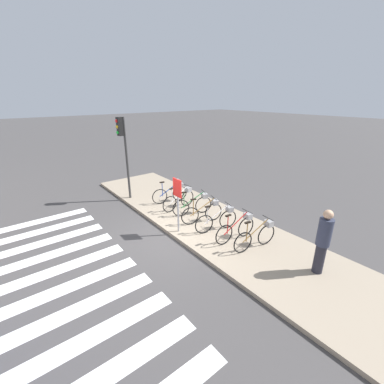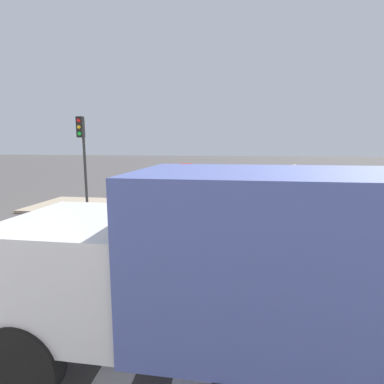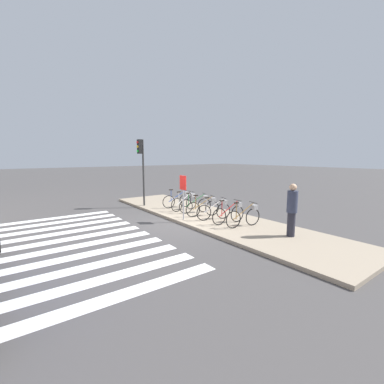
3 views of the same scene
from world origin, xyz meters
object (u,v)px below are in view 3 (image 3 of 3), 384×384
Objects in this scene: parked_bicycle_2 at (197,204)px; parked_bicycle_6 at (245,215)px; traffic_light at (141,159)px; parked_bicycle_3 at (205,207)px; pedestrian at (292,209)px; parked_bicycle_1 at (186,202)px; sign_post at (183,190)px; parked_bicycle_5 at (230,213)px; parked_bicycle_4 at (216,209)px; parked_bicycle_0 at (179,199)px.

parked_bicycle_2 and parked_bicycle_6 have the same top height.
traffic_light is (-6.19, -1.37, 2.12)m from parked_bicycle_6.
pedestrian is at bearing 7.10° from parked_bicycle_3.
parked_bicycle_1 is 0.85× the size of sign_post.
pedestrian reaches higher than parked_bicycle_5.
pedestrian reaches higher than parked_bicycle_2.
parked_bicycle_2 and parked_bicycle_4 have the same top height.
parked_bicycle_3 is at bearing -178.16° from parked_bicycle_5.
parked_bicycle_5 is 2.52m from pedestrian.
parked_bicycle_6 is 2.78m from sign_post.
parked_bicycle_2 is at bearing 22.98° from traffic_light.
parked_bicycle_0 is 0.88× the size of pedestrian.
traffic_light reaches higher than parked_bicycle_2.
parked_bicycle_6 is at bearing 1.94° from parked_bicycle_1.
parked_bicycle_1 is 3.82m from parked_bicycle_6.
parked_bicycle_3 is 0.43× the size of traffic_light.
parked_bicycle_0 and parked_bicycle_4 have the same top height.
parked_bicycle_4 is 3.33m from pedestrian.
parked_bicycle_6 is at bearing 29.94° from sign_post.
parked_bicycle_1 is 0.80m from parked_bicycle_2.
parked_bicycle_6 is (2.27, 0.16, 0.00)m from parked_bicycle_3.
parked_bicycle_0 is at bearing 176.62° from parked_bicycle_3.
parked_bicycle_3 and parked_bicycle_4 have the same top height.
sign_post is (2.31, -1.29, 0.85)m from parked_bicycle_0.
parked_bicycle_3 is (1.54, -0.04, 0.00)m from parked_bicycle_1.
parked_bicycle_4 is 0.98× the size of parked_bicycle_6.
sign_post is at bearing -150.06° from parked_bicycle_6.
parked_bicycle_2 is at bearing -175.67° from pedestrian.
parked_bicycle_1 is 1.01× the size of parked_bicycle_6.
parked_bicycle_6 is (1.52, 0.17, 0.00)m from parked_bicycle_4.
traffic_light is at bearing -157.02° from parked_bicycle_2.
sign_post is (-1.59, -1.21, 0.85)m from parked_bicycle_5.
pedestrian reaches higher than parked_bicycle_3.
pedestrian reaches higher than parked_bicycle_6.
pedestrian is 8.26m from traffic_light.
parked_bicycle_2 is 0.81× the size of sign_post.
parked_bicycle_5 is 0.85× the size of sign_post.
parked_bicycle_3 is at bearing -1.32° from parked_bicycle_1.
parked_bicycle_4 is (1.51, -0.14, 0.00)m from parked_bicycle_2.
sign_post is at bearing -90.86° from parked_bicycle_3.
traffic_light reaches higher than parked_bicycle_1.
sign_post reaches higher than parked_bicycle_5.
parked_bicycle_5 is 0.71m from parked_bicycle_6.
parked_bicycle_4 is (2.30, -0.04, 0.00)m from parked_bicycle_1.
parked_bicycle_0 is at bearing -179.66° from parked_bicycle_6.
parked_bicycle_2 is 4.80m from pedestrian.
parked_bicycle_1 is 0.45× the size of traffic_light.
parked_bicycle_0 is at bearing 177.37° from parked_bicycle_4.
parked_bicycle_2 is 4.04m from traffic_light.
parked_bicycle_3 is at bearing -172.90° from pedestrian.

